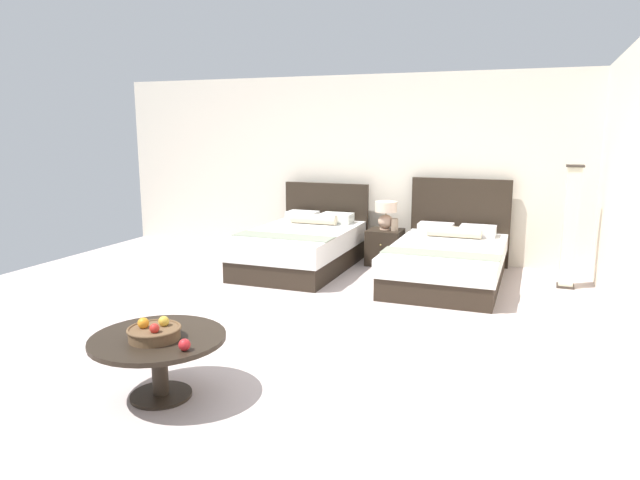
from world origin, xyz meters
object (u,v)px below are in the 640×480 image
at_px(bed_near_corner, 448,260).
at_px(table_lamp, 386,213).
at_px(fruit_bowl, 154,332).
at_px(coffee_table, 159,349).
at_px(loose_apple, 184,345).
at_px(nightstand, 385,247).
at_px(bed_near_window, 302,246).
at_px(floor_lamp_corner, 570,227).
at_px(vase, 395,225).

height_order(bed_near_corner, table_lamp, bed_near_corner).
xyz_separation_m(bed_near_corner, fruit_bowl, (-1.43, -4.05, 0.24)).
height_order(coffee_table, loose_apple, loose_apple).
bearing_deg(nightstand, fruit_bowl, -95.34).
bearing_deg(loose_apple, table_lamp, 88.61).
relative_size(nightstand, coffee_table, 0.52).
height_order(bed_near_window, nightstand, bed_near_window).
height_order(fruit_bowl, loose_apple, fruit_bowl).
xyz_separation_m(bed_near_window, bed_near_corner, (2.01, 0.02, -0.03)).
bearing_deg(floor_lamp_corner, coffee_table, -123.77).
bearing_deg(loose_apple, nightstand, 88.60).
distance_m(bed_near_window, loose_apple, 4.24).
bearing_deg(bed_near_corner, fruit_bowl, -109.43).
xyz_separation_m(vase, floor_lamp_corner, (2.25, -0.33, 0.16)).
distance_m(table_lamp, loose_apple, 4.81).
height_order(fruit_bowl, floor_lamp_corner, floor_lamp_corner).
xyz_separation_m(nightstand, coffee_table, (-0.45, -4.62, 0.12)).
relative_size(bed_near_window, loose_apple, 26.11).
bearing_deg(coffee_table, nightstand, 84.44).
distance_m(nightstand, loose_apple, 4.79).
xyz_separation_m(nightstand, loose_apple, (-0.12, -4.78, 0.25)).
bearing_deg(bed_near_window, fruit_bowl, -81.83).
distance_m(bed_near_corner, floor_lamp_corner, 1.50).
xyz_separation_m(table_lamp, loose_apple, (-0.12, -4.80, -0.24)).
bearing_deg(bed_near_window, floor_lamp_corner, 4.65).
height_order(table_lamp, loose_apple, table_lamp).
bearing_deg(fruit_bowl, vase, 82.84).
height_order(bed_near_window, coffee_table, bed_near_window).
relative_size(fruit_bowl, floor_lamp_corner, 0.25).
bearing_deg(table_lamp, vase, -22.49).
bearing_deg(fruit_bowl, coffee_table, 103.40).
distance_m(bed_near_corner, table_lamp, 1.27).
distance_m(fruit_bowl, floor_lamp_corner, 5.16).
xyz_separation_m(fruit_bowl, floor_lamp_corner, (2.83, 4.31, 0.23)).
distance_m(table_lamp, vase, 0.22).
height_order(nightstand, floor_lamp_corner, floor_lamp_corner).
distance_m(bed_near_window, coffee_table, 4.02).
height_order(table_lamp, floor_lamp_corner, floor_lamp_corner).
bearing_deg(nightstand, coffee_table, -95.56).
xyz_separation_m(bed_near_window, fruit_bowl, (0.58, -4.03, 0.21)).
bearing_deg(bed_near_corner, coffee_table, -109.84).
distance_m(fruit_bowl, loose_apple, 0.34).
height_order(bed_near_corner, nightstand, bed_near_corner).
bearing_deg(fruit_bowl, nightstand, 84.66).
distance_m(bed_near_window, nightstand, 1.21).
height_order(table_lamp, vase, table_lamp).
bearing_deg(nightstand, table_lamp, 90.00).
height_order(coffee_table, floor_lamp_corner, floor_lamp_corner).
height_order(bed_near_window, table_lamp, bed_near_window).
relative_size(nightstand, vase, 2.86).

